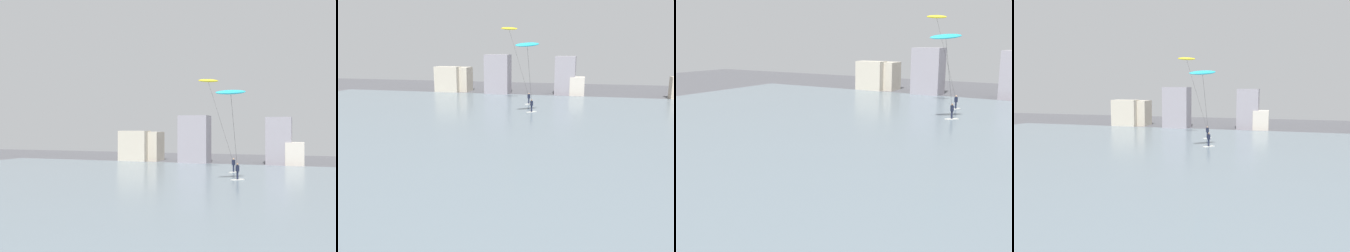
# 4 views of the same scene
# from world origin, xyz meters

# --- Properties ---
(water_bay) EXTENTS (84.00, 52.00, 0.10)m
(water_bay) POSITION_xyz_m (0.00, 30.92, 0.05)
(water_bay) COLOR slate
(water_bay) RESTS_ON ground
(far_shore_buildings) EXTENTS (46.86, 5.67, 7.08)m
(far_shore_buildings) POSITION_xyz_m (-3.46, 58.91, 2.85)
(far_shore_buildings) COLOR beige
(far_shore_buildings) RESTS_ON ground
(kitesurfer_yellow) EXTENTS (4.99, 2.55, 11.15)m
(kitesurfer_yellow) POSITION_xyz_m (-6.40, 47.45, 9.38)
(kitesurfer_yellow) COLOR silver
(kitesurfer_yellow) RESTS_ON water_bay
(kitesurfer_cyan) EXTENTS (3.10, 4.86, 8.87)m
(kitesurfer_cyan) POSITION_xyz_m (-2.35, 37.50, 7.77)
(kitesurfer_cyan) COLOR silver
(kitesurfer_cyan) RESTS_ON water_bay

